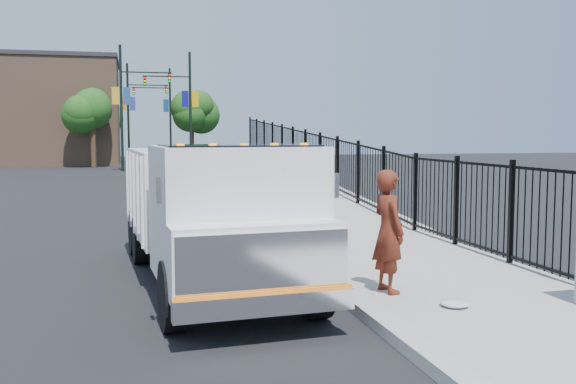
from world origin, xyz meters
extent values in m
plane|color=black|center=(0.00, 0.00, 0.00)|extent=(120.00, 120.00, 0.00)
cube|color=#9E998E|center=(1.93, -2.00, 0.06)|extent=(3.55, 12.00, 0.12)
cube|color=#ADAAA3|center=(0.00, -2.00, 0.08)|extent=(0.30, 12.00, 0.16)
cube|color=#9E998E|center=(2.12, 16.00, 0.00)|extent=(3.95, 24.06, 3.19)
cube|color=black|center=(3.55, 12.00, 0.90)|extent=(0.10, 28.00, 1.80)
cube|color=black|center=(-1.82, 0.47, 0.49)|extent=(1.33, 6.09, 0.20)
cube|color=white|center=(-1.67, -1.57, 1.38)|extent=(2.23, 2.10, 1.78)
cube|color=white|center=(-1.59, -2.67, 0.93)|extent=(2.13, 0.77, 0.89)
cube|color=silver|center=(-1.56, -3.00, 0.93)|extent=(2.04, 0.22, 0.76)
cube|color=silver|center=(-1.56, -3.07, 0.49)|extent=(2.14, 0.32, 0.25)
cube|color=orange|center=(-1.56, -3.07, 0.62)|extent=(2.13, 0.20, 0.05)
cube|color=black|center=(-1.65, -1.79, 1.91)|extent=(2.03, 1.30, 0.76)
cube|color=white|center=(-1.90, 1.62, 1.38)|extent=(2.40, 3.88, 1.51)
cube|color=silver|center=(-2.71, -2.53, 1.78)|extent=(0.06, 0.06, 0.31)
cube|color=silver|center=(-0.50, -2.37, 1.78)|extent=(0.06, 0.06, 0.31)
cube|color=orange|center=(-2.43, -2.16, 2.28)|extent=(0.09, 0.08, 0.05)
cube|color=orange|center=(-2.03, -2.13, 2.28)|extent=(0.09, 0.08, 0.05)
cube|color=orange|center=(-1.63, -2.10, 2.28)|extent=(0.09, 0.08, 0.05)
cube|color=orange|center=(-1.23, -2.07, 2.28)|extent=(0.09, 0.08, 0.05)
cube|color=orange|center=(-0.83, -2.04, 2.28)|extent=(0.09, 0.08, 0.05)
cylinder|color=black|center=(-2.55, -2.26, 0.44)|extent=(0.35, 0.91, 0.89)
cylinder|color=black|center=(-0.69, -2.12, 0.44)|extent=(0.35, 0.91, 0.89)
cylinder|color=black|center=(-2.87, 2.09, 0.44)|extent=(0.35, 0.91, 0.89)
cylinder|color=black|center=(-1.01, 2.22, 0.44)|extent=(0.35, 0.91, 0.89)
cylinder|color=black|center=(-2.94, 3.06, 0.44)|extent=(0.35, 0.91, 0.89)
cylinder|color=black|center=(-1.08, 3.20, 0.44)|extent=(0.35, 0.91, 0.89)
imported|color=#5F2214|center=(0.59, -1.48, 1.02)|extent=(0.51, 0.71, 1.79)
ellipsoid|color=silver|center=(1.15, -2.45, 0.17)|extent=(0.39, 0.39, 0.10)
cylinder|color=black|center=(-3.60, 32.26, 4.00)|extent=(0.18, 0.18, 8.00)
cube|color=black|center=(-2.00, 32.26, 6.30)|extent=(3.20, 0.08, 0.08)
cube|color=black|center=(-0.56, 32.26, 5.95)|extent=(0.18, 0.22, 0.60)
cube|color=navy|center=(-3.25, 32.26, 4.80)|extent=(0.45, 0.04, 1.10)
cube|color=gold|center=(-3.95, 32.26, 4.80)|extent=(0.45, 0.04, 1.10)
cylinder|color=black|center=(0.99, 34.96, 4.00)|extent=(0.18, 0.18, 8.00)
cube|color=black|center=(-0.61, 34.96, 6.30)|extent=(3.20, 0.08, 0.08)
cube|color=black|center=(-2.05, 34.96, 5.95)|extent=(0.18, 0.22, 0.60)
cube|color=#E7AC04|center=(1.34, 34.96, 4.80)|extent=(0.45, 0.04, 1.10)
cube|color=#0F0D80|center=(0.64, 34.96, 4.80)|extent=(0.45, 0.04, 1.10)
cylinder|color=black|center=(-3.24, 43.34, 4.00)|extent=(0.18, 0.18, 8.00)
cube|color=black|center=(-1.64, 43.34, 6.30)|extent=(3.20, 0.08, 0.08)
cube|color=black|center=(-0.20, 43.34, 5.95)|extent=(0.18, 0.22, 0.60)
cube|color=#2D3EA1|center=(-2.89, 43.34, 4.80)|extent=(0.45, 0.04, 1.10)
cube|color=orange|center=(-3.59, 43.34, 4.80)|extent=(0.45, 0.04, 1.10)
cylinder|color=black|center=(0.28, 46.45, 4.00)|extent=(0.18, 0.18, 8.00)
cube|color=black|center=(-1.32, 46.45, 6.30)|extent=(3.20, 0.08, 0.08)
cube|color=black|center=(-2.76, 46.45, 5.95)|extent=(0.18, 0.22, 0.60)
cube|color=gold|center=(0.63, 46.45, 4.80)|extent=(0.45, 0.04, 1.10)
cube|color=navy|center=(-0.07, 46.45, 4.80)|extent=(0.45, 0.04, 1.10)
cylinder|color=#382314|center=(-5.64, 37.09, 1.60)|extent=(0.36, 0.36, 3.20)
sphere|color=#194714|center=(-5.64, 37.09, 4.00)|extent=(2.96, 2.96, 2.96)
cylinder|color=#382314|center=(1.50, 39.82, 1.60)|extent=(0.36, 0.36, 3.20)
sphere|color=#194714|center=(1.50, 39.82, 4.00)|extent=(2.66, 2.66, 2.66)
cylinder|color=#382314|center=(-5.20, 48.43, 1.60)|extent=(0.36, 0.36, 3.20)
sphere|color=#194714|center=(-5.20, 48.43, 4.00)|extent=(2.72, 2.72, 2.72)
cube|color=#8C664C|center=(-9.00, 44.00, 4.00)|extent=(10.00, 10.00, 8.00)
camera|label=1|loc=(-3.00, -10.08, 2.44)|focal=40.00mm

